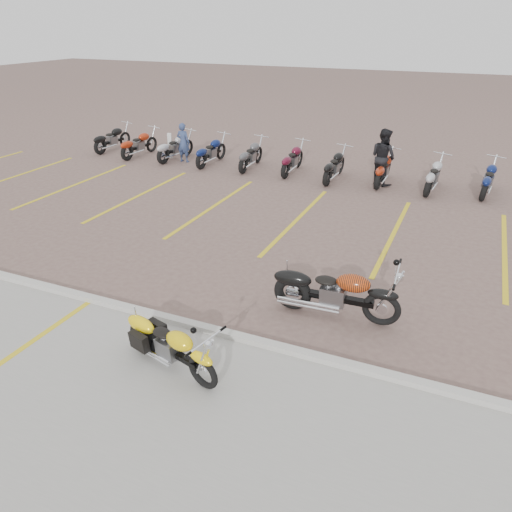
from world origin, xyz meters
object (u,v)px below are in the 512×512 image
(yellow_cruiser, at_px, (170,347))
(bollard, at_px, (170,146))
(person_a, at_px, (183,143))
(person_b, at_px, (383,157))
(flame_cruiser, at_px, (333,293))

(yellow_cruiser, bearing_deg, bollard, 138.80)
(bollard, bearing_deg, yellow_cruiser, -57.34)
(person_a, xyz_separation_m, person_b, (7.74, 0.19, 0.19))
(person_b, bearing_deg, bollard, 33.36)
(person_a, relative_size, bollard, 1.53)
(yellow_cruiser, height_order, person_b, person_b)
(yellow_cruiser, distance_m, person_a, 13.07)
(bollard, bearing_deg, person_b, -0.68)
(yellow_cruiser, bearing_deg, person_b, 100.44)
(person_b, distance_m, bollard, 8.58)
(person_a, bearing_deg, yellow_cruiser, 121.26)
(person_b, relative_size, bollard, 1.90)
(yellow_cruiser, relative_size, person_b, 1.05)
(yellow_cruiser, relative_size, person_a, 1.31)
(flame_cruiser, relative_size, person_a, 1.60)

